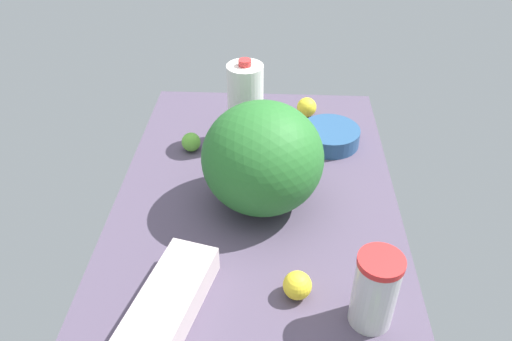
# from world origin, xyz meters

# --- Properties ---
(countertop) EXTENTS (1.20, 0.76, 0.03)m
(countertop) POSITION_xyz_m (0.00, 0.00, 0.01)
(countertop) COLOR #50445A
(countertop) RESTS_ON ground
(watermelon) EXTENTS (0.31, 0.31, 0.29)m
(watermelon) POSITION_xyz_m (0.01, 0.02, 0.17)
(watermelon) COLOR #296F2C
(watermelon) RESTS_ON countertop
(milk_jug) EXTENTS (0.11, 0.11, 0.27)m
(milk_jug) POSITION_xyz_m (-0.30, -0.05, 0.16)
(milk_jug) COLOR white
(milk_jug) RESTS_ON countertop
(egg_carton) EXTENTS (0.31, 0.18, 0.06)m
(egg_carton) POSITION_xyz_m (0.37, -0.16, 0.06)
(egg_carton) COLOR #C2B0B3
(egg_carton) RESTS_ON countertop
(tumbler_cup) EXTENTS (0.09, 0.09, 0.18)m
(tumbler_cup) POSITION_xyz_m (0.37, 0.25, 0.12)
(tumbler_cup) COLOR silver
(tumbler_cup) RESTS_ON countertop
(mixing_bowl) EXTENTS (0.18, 0.18, 0.05)m
(mixing_bowl) POSITION_xyz_m (-0.29, 0.22, 0.06)
(mixing_bowl) COLOR #29517F
(mixing_bowl) RESTS_ON countertop
(lemon_beside_bowl) EXTENTS (0.07, 0.07, 0.07)m
(lemon_beside_bowl) POSITION_xyz_m (-0.45, 0.15, 0.06)
(lemon_beside_bowl) COLOR yellow
(lemon_beside_bowl) RESTS_ON countertop
(lemon_far_back) EXTENTS (0.06, 0.06, 0.06)m
(lemon_far_back) POSITION_xyz_m (0.31, 0.10, 0.06)
(lemon_far_back) COLOR yellow
(lemon_far_back) RESTS_ON countertop
(lime_near_front) EXTENTS (0.06, 0.06, 0.06)m
(lime_near_front) POSITION_xyz_m (-0.23, -0.21, 0.06)
(lime_near_front) COLOR #63B339
(lime_near_front) RESTS_ON countertop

